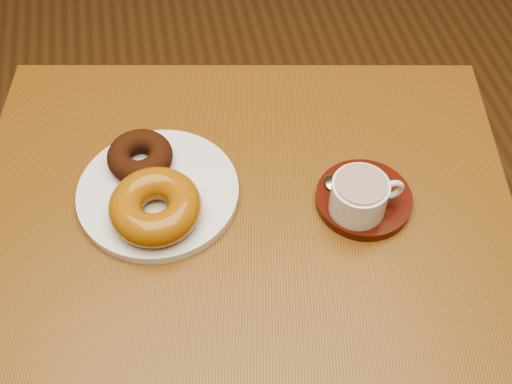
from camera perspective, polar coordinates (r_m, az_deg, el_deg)
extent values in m
cube|color=brown|center=(0.93, -1.21, -1.47)|extent=(0.88, 0.72, 0.03)
cylinder|color=#482514|center=(1.43, -15.04, -1.74)|extent=(0.04, 0.04, 0.70)
cylinder|color=#482514|center=(1.42, 13.54, -1.78)|extent=(0.04, 0.04, 0.70)
cylinder|color=silver|center=(0.93, -8.69, -0.04)|extent=(0.26, 0.26, 0.01)
torus|color=black|center=(0.95, -10.27, 3.14)|extent=(0.10, 0.10, 0.04)
torus|color=#965810|center=(0.88, -8.95, -1.28)|extent=(0.18, 0.18, 0.05)
cube|color=#4F3A1A|center=(0.86, -6.48, -0.10)|extent=(0.01, 0.01, 0.00)
cube|color=#4F3A1A|center=(0.88, -7.16, 1.03)|extent=(0.01, 0.01, 0.00)
cube|color=#4F3A1A|center=(0.89, -8.55, 1.56)|extent=(0.01, 0.01, 0.00)
cube|color=#4F3A1A|center=(0.89, -10.13, 1.32)|extent=(0.01, 0.01, 0.00)
cube|color=#4F3A1A|center=(0.88, -11.35, 0.40)|extent=(0.01, 0.01, 0.00)
cube|color=#4F3A1A|center=(0.87, -11.74, -0.89)|extent=(0.01, 0.01, 0.00)
cube|color=#4F3A1A|center=(0.85, -11.13, -2.07)|extent=(0.01, 0.01, 0.00)
cube|color=#4F3A1A|center=(0.84, -9.72, -2.67)|extent=(0.01, 0.01, 0.00)
cube|color=#4F3A1A|center=(0.84, -8.05, -2.42)|extent=(0.01, 0.01, 0.00)
cube|color=#4F3A1A|center=(0.85, -6.81, -1.42)|extent=(0.01, 0.01, 0.00)
cylinder|color=#3D1008|center=(0.93, 9.54, -0.62)|extent=(0.17, 0.17, 0.01)
cylinder|color=silver|center=(0.89, 9.12, -0.41)|extent=(0.08, 0.08, 0.05)
cylinder|color=#532D1C|center=(0.87, 9.35, 0.70)|extent=(0.07, 0.07, 0.00)
torus|color=silver|center=(0.90, 11.94, 0.20)|extent=(0.04, 0.01, 0.04)
ellipsoid|color=silver|center=(0.93, 6.72, 0.84)|extent=(0.02, 0.03, 0.01)
cube|color=silver|center=(0.91, 8.15, -1.11)|extent=(0.03, 0.08, 0.00)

